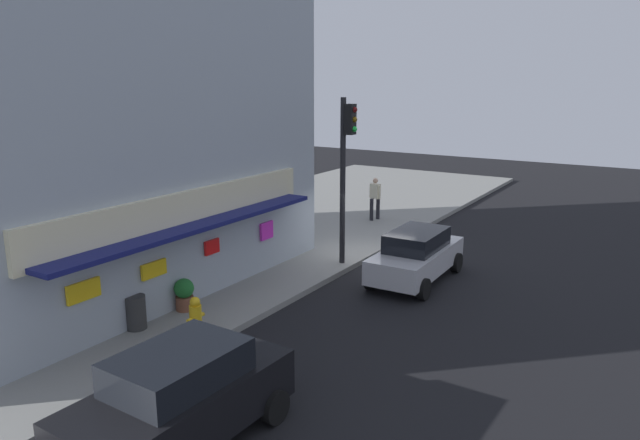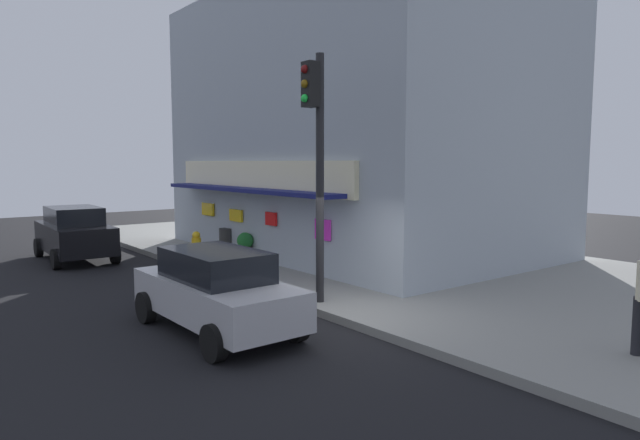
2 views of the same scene
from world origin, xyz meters
TOP-DOWN VIEW (x-y plane):
  - ground_plane at (0.00, 0.00)m, footprint 57.36×57.36m
  - sidewalk at (0.00, 5.52)m, footprint 38.24×11.04m
  - corner_building at (-6.57, 6.21)m, footprint 12.72×9.11m
  - traffic_light at (-1.13, 0.32)m, footprint 0.32×0.58m
  - fire_hydrant at (-7.83, 0.63)m, footprint 0.54×0.30m
  - trash_can at (-8.44, 2.03)m, footprint 0.50×0.50m
  - potted_plant_by_doorway at (-6.93, 1.89)m, footprint 0.53×0.53m
  - parked_car_black at (-11.15, -2.18)m, footprint 4.17×2.09m
  - parked_car_silver at (-1.03, -2.17)m, footprint 4.17×1.94m

SIDE VIEW (x-z plane):
  - ground_plane at x=0.00m, z-range 0.00..0.00m
  - sidewalk at x=0.00m, z-range 0.00..0.17m
  - trash_can at x=-8.44m, z-range 0.17..1.02m
  - fire_hydrant at x=-7.83m, z-range 0.16..1.06m
  - potted_plant_by_doorway at x=-6.93m, z-range 0.19..1.05m
  - parked_car_silver at x=-1.03m, z-range 0.02..1.62m
  - parked_car_black at x=-11.15m, z-range 0.01..1.80m
  - traffic_light at x=-1.13m, z-range 0.92..6.33m
  - corner_building at x=-6.57m, z-range 0.17..8.98m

